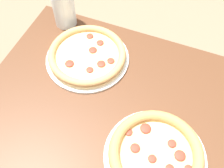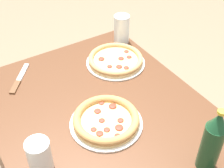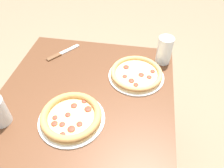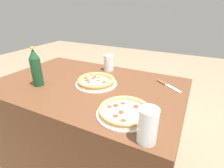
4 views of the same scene
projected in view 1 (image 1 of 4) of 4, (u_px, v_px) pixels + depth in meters
pizza_pepperoni at (87, 56)px, 0.95m from camera, size 0.28×0.28×0.04m
pizza_salami at (156, 154)px, 0.75m from camera, size 0.28×0.28×0.04m
glass_water at (64, 9)px, 1.01m from camera, size 0.08×0.08×0.15m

